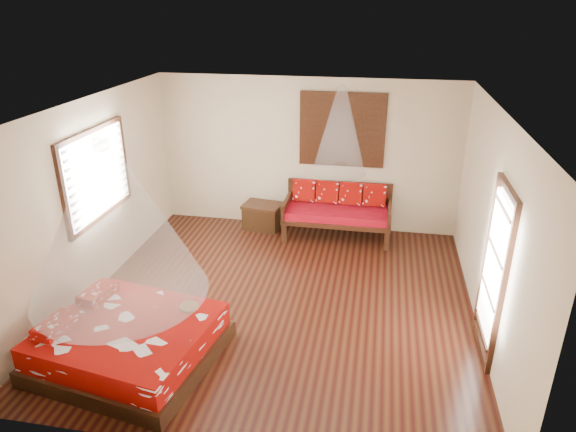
# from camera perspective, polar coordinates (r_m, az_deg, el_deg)

# --- Properties ---
(room) EXTENTS (5.54, 5.54, 2.84)m
(room) POSITION_cam_1_polar(r_m,az_deg,el_deg) (6.91, -1.15, 0.45)
(room) COLOR black
(room) RESTS_ON ground
(bed) EXTENTS (2.21, 2.06, 0.63)m
(bed) POSITION_cam_1_polar(r_m,az_deg,el_deg) (6.64, -17.27, -13.19)
(bed) COLOR black
(bed) RESTS_ON floor
(daybed) EXTENTS (1.93, 0.86, 0.98)m
(daybed) POSITION_cam_1_polar(r_m,az_deg,el_deg) (9.35, 5.53, 0.81)
(daybed) COLOR black
(daybed) RESTS_ON floor
(storage_chest) EXTENTS (0.77, 0.61, 0.48)m
(storage_chest) POSITION_cam_1_polar(r_m,az_deg,el_deg) (9.72, -2.82, 0.02)
(storage_chest) COLOR black
(storage_chest) RESTS_ON floor
(shutter_panel) EXTENTS (1.52, 0.06, 1.32)m
(shutter_panel) POSITION_cam_1_polar(r_m,az_deg,el_deg) (9.24, 6.05, 9.50)
(shutter_panel) COLOR black
(shutter_panel) RESTS_ON wall_back
(window_left) EXTENTS (0.10, 1.74, 1.34)m
(window_left) POSITION_cam_1_polar(r_m,az_deg,el_deg) (7.94, -20.45, 4.34)
(window_left) COLOR black
(window_left) RESTS_ON wall_left
(glazed_door) EXTENTS (0.08, 1.02, 2.16)m
(glazed_door) POSITION_cam_1_polar(r_m,az_deg,el_deg) (6.55, 21.85, -5.94)
(glazed_door) COLOR black
(glazed_door) RESTS_ON floor
(wine_tray) EXTENTS (0.24, 0.24, 0.19)m
(wine_tray) POSITION_cam_1_polar(r_m,az_deg,el_deg) (6.59, -10.99, -9.61)
(wine_tray) COLOR brown
(wine_tray) RESTS_ON bed
(mosquito_net_main) EXTENTS (1.97, 1.97, 1.80)m
(mosquito_net_main) POSITION_cam_1_polar(r_m,az_deg,el_deg) (5.85, -18.98, -0.46)
(mosquito_net_main) COLOR white
(mosquito_net_main) RESTS_ON ceiling
(mosquito_net_daybed) EXTENTS (0.93, 0.93, 1.50)m
(mosquito_net_daybed) POSITION_cam_1_polar(r_m,az_deg,el_deg) (8.76, 5.82, 9.43)
(mosquito_net_daybed) COLOR white
(mosquito_net_daybed) RESTS_ON ceiling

